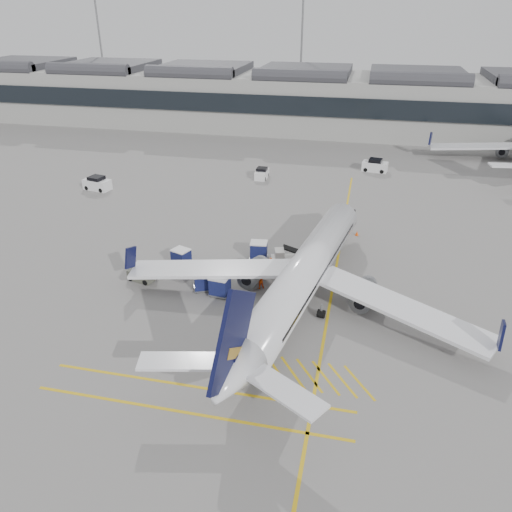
% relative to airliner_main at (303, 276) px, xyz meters
% --- Properties ---
extents(ground, '(220.00, 220.00, 0.00)m').
position_rel_airliner_main_xyz_m(ground, '(-7.49, -2.69, -2.80)').
color(ground, gray).
rests_on(ground, ground).
extents(terminal, '(200.00, 20.45, 12.40)m').
position_rel_airliner_main_xyz_m(terminal, '(-7.49, 69.24, 3.34)').
color(terminal, '#9E9E99').
rests_on(terminal, ground).
extents(light_masts, '(113.00, 0.60, 25.45)m').
position_rel_airliner_main_xyz_m(light_masts, '(-9.16, 83.31, 11.69)').
color(light_masts, slate).
rests_on(light_masts, ground).
extents(apron_markings, '(0.25, 60.00, 0.01)m').
position_rel_airliner_main_xyz_m(apron_markings, '(2.51, 7.31, -2.79)').
color(apron_markings, gold).
rests_on(apron_markings, ground).
extents(airliner_main, '(32.33, 35.61, 9.53)m').
position_rel_airliner_main_xyz_m(airliner_main, '(0.00, 0.00, 0.00)').
color(airliner_main, white).
rests_on(airliner_main, ground).
extents(belt_loader, '(4.98, 2.60, 1.97)m').
position_rel_airliner_main_xyz_m(belt_loader, '(-2.36, 7.26, -2.22)').
color(belt_loader, beige).
rests_on(belt_loader, ground).
extents(baggage_cart_a, '(2.01, 1.72, 1.95)m').
position_rel_airliner_main_xyz_m(baggage_cart_a, '(-5.66, 7.53, -1.76)').
color(baggage_cart_a, gray).
rests_on(baggage_cart_a, ground).
extents(baggage_cart_b, '(1.97, 1.69, 1.91)m').
position_rel_airliner_main_xyz_m(baggage_cart_b, '(-7.58, -0.39, -1.77)').
color(baggage_cart_b, gray).
rests_on(baggage_cart_b, ground).
extents(baggage_cart_c, '(1.94, 1.79, 1.64)m').
position_rel_airliner_main_xyz_m(baggage_cart_c, '(-9.47, 0.14, -1.92)').
color(baggage_cart_c, gray).
rests_on(baggage_cart_c, ground).
extents(baggage_cart_d, '(2.20, 2.02, 1.88)m').
position_rel_airliner_main_xyz_m(baggage_cart_d, '(-13.06, 4.24, -1.79)').
color(baggage_cart_d, gray).
rests_on(baggage_cart_d, ground).
extents(ramp_agent_a, '(0.70, 0.62, 1.60)m').
position_rel_airliner_main_xyz_m(ramp_agent_a, '(-3.82, 4.95, -2.00)').
color(ramp_agent_a, '#F9500D').
rests_on(ramp_agent_a, ground).
extents(ramp_agent_b, '(1.01, 0.93, 1.67)m').
position_rel_airliner_main_xyz_m(ramp_agent_b, '(-4.24, 1.64, -1.96)').
color(ramp_agent_b, '#EC440C').
rests_on(ramp_agent_b, ground).
extents(pushback_tug, '(2.82, 2.10, 1.41)m').
position_rel_airliner_main_xyz_m(pushback_tug, '(-15.81, 0.66, -2.17)').
color(pushback_tug, '#5A5C4E').
rests_on(pushback_tug, ground).
extents(safety_cone_nose, '(0.40, 0.40, 0.56)m').
position_rel_airliner_main_xyz_m(safety_cone_nose, '(4.21, 15.88, -2.52)').
color(safety_cone_nose, '#F24C0A').
rests_on(safety_cone_nose, ground).
extents(safety_cone_engine, '(0.36, 0.36, 0.49)m').
position_rel_airliner_main_xyz_m(safety_cone_engine, '(8.09, 3.05, -2.55)').
color(safety_cone_engine, '#F24C0A').
rests_on(safety_cone_engine, ground).
extents(service_van_left, '(4.15, 2.65, 1.97)m').
position_rel_airliner_main_xyz_m(service_van_left, '(-33.16, 23.77, -1.92)').
color(service_van_left, white).
rests_on(service_van_left, ground).
extents(service_van_mid, '(1.70, 3.27, 1.66)m').
position_rel_airliner_main_xyz_m(service_van_mid, '(-11.03, 34.06, -2.06)').
color(service_van_mid, white).
rests_on(service_van_mid, ground).
extents(service_van_right, '(4.16, 2.57, 2.00)m').
position_rel_airliner_main_xyz_m(service_van_right, '(5.87, 41.58, -1.91)').
color(service_van_right, white).
rests_on(service_van_right, ground).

